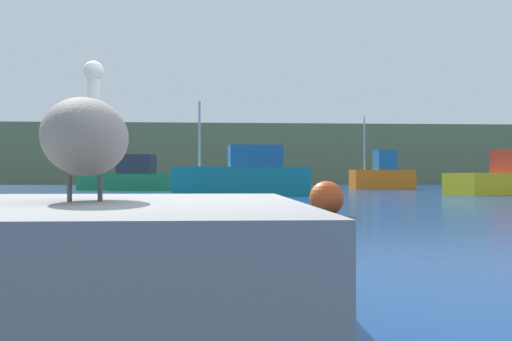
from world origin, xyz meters
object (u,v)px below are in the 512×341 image
at_px(pelican, 87,136).
at_px(fishing_boat_orange, 383,175).
at_px(fishing_boat_teal, 243,176).
at_px(mooring_buoy, 327,198).
at_px(fishing_boat_green, 129,177).

height_order(pelican, fishing_boat_orange, fishing_boat_orange).
bearing_deg(fishing_boat_orange, pelican, 60.39).
relative_size(pelican, fishing_boat_teal, 0.20).
relative_size(pelican, mooring_buoy, 1.79).
xyz_separation_m(fishing_boat_green, mooring_buoy, (9.29, -26.19, -0.53)).
relative_size(pelican, fishing_boat_green, 0.21).
bearing_deg(fishing_boat_orange, fishing_boat_teal, 39.64).
xyz_separation_m(fishing_boat_orange, fishing_boat_teal, (-11.43, -13.48, -0.11)).
bearing_deg(fishing_boat_green, pelican, 110.01).
xyz_separation_m(pelican, mooring_buoy, (3.17, 8.43, -0.73)).
distance_m(pelican, mooring_buoy, 9.03).
relative_size(pelican, fishing_boat_orange, 0.25).
xyz_separation_m(fishing_boat_green, fishing_boat_orange, (19.29, 2.47, 0.15)).
distance_m(pelican, fishing_boat_teal, 23.68).
relative_size(fishing_boat_teal, mooring_buoy, 9.03).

